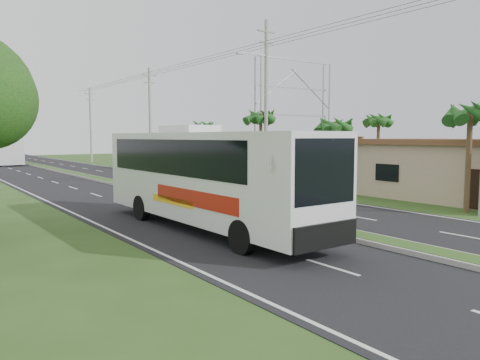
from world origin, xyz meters
TOP-DOWN VIEW (x-y plane):
  - ground at (0.00, 0.00)m, footprint 180.00×180.00m
  - road_asphalt at (0.00, 20.00)m, footprint 14.00×160.00m
  - median_strip at (0.00, 20.00)m, footprint 1.20×160.00m
  - lane_edge_left at (-6.70, 20.00)m, footprint 0.12×160.00m
  - lane_edge_right at (6.70, 20.00)m, footprint 0.12×160.00m
  - shop_near at (14.00, 6.00)m, footprint 8.60×12.60m
  - shop_mid at (14.00, 22.00)m, footprint 7.60×10.60m
  - shop_far at (14.00, 36.00)m, footprint 8.60×11.60m
  - palm_verge_a at (9.00, 3.00)m, footprint 2.40×2.40m
  - palm_verge_b at (9.40, 12.00)m, footprint 2.40×2.40m
  - palm_verge_c at (8.80, 19.00)m, footprint 2.40×2.40m
  - palm_verge_d at (9.30, 28.00)m, footprint 2.40×2.40m
  - palm_behind_shop at (17.50, 15.00)m, footprint 2.40×2.40m
  - utility_pole_b at (8.47, 18.00)m, footprint 3.20×0.28m
  - utility_pole_c at (8.50, 38.00)m, footprint 1.60×0.28m
  - utility_pole_d at (8.50, 58.00)m, footprint 1.60×0.28m
  - billboard_lattice at (22.00, 30.00)m, footprint 10.18×1.18m
  - coach_bus_main at (-3.51, 6.79)m, footprint 2.86×12.78m
  - coach_bus_far at (-2.03, 60.18)m, footprint 3.90×13.07m
  - motorcyclist at (-0.97, 12.42)m, footprint 1.97×1.16m

SIDE VIEW (x-z plane):
  - ground at x=0.00m, z-range 0.00..0.00m
  - lane_edge_left at x=-6.70m, z-range 0.00..0.00m
  - lane_edge_right at x=6.70m, z-range 0.00..0.00m
  - road_asphalt at x=0.00m, z-range 0.00..0.02m
  - median_strip at x=0.00m, z-range 0.01..0.20m
  - motorcyclist at x=-0.97m, z-range -0.34..2.14m
  - shop_near at x=14.00m, z-range 0.02..3.54m
  - shop_mid at x=14.00m, z-range 0.02..3.69m
  - shop_far at x=14.00m, z-range 0.02..3.84m
  - coach_bus_far at x=-2.03m, z-range 0.25..4.00m
  - coach_bus_main at x=-3.51m, z-range 0.21..4.32m
  - palm_verge_b at x=9.40m, z-range 1.83..6.88m
  - palm_verge_d at x=9.30m, z-range 1.92..7.17m
  - palm_verge_a at x=9.00m, z-range 2.02..7.47m
  - palm_behind_shop at x=17.50m, z-range 2.11..7.76m
  - palm_verge_c at x=8.80m, z-range 2.20..8.05m
  - utility_pole_d at x=8.50m, z-range 0.17..10.67m
  - utility_pole_c at x=8.50m, z-range 0.17..11.17m
  - utility_pole_b at x=8.47m, z-range 0.26..12.26m
  - billboard_lattice at x=22.00m, z-range 0.79..12.86m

